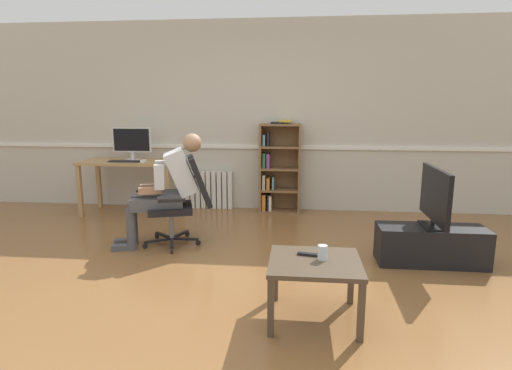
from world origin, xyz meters
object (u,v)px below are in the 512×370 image
at_px(computer_mouse, 143,161).
at_px(tv_screen, 435,197).
at_px(keyboard, 124,161).
at_px(bookshelf, 277,170).
at_px(person_seated, 167,187).
at_px(drinking_glass, 323,253).
at_px(computer_desk, 130,168).
at_px(tv_stand, 431,245).
at_px(imac_monitor, 132,141).
at_px(spare_remote, 308,254).
at_px(radiator, 209,190).
at_px(office_chair, 184,197).
at_px(coffee_table, 315,269).

xyz_separation_m(computer_mouse, tv_screen, (3.41, -1.42, -0.10)).
height_order(keyboard, bookshelf, bookshelf).
relative_size(person_seated, drinking_glass, 11.47).
relative_size(computer_desk, tv_stand, 1.29).
bearing_deg(drinking_glass, bookshelf, 99.09).
bearing_deg(tv_stand, imac_monitor, 156.02).
xyz_separation_m(computer_desk, spare_remote, (2.44, -2.63, -0.20)).
relative_size(person_seated, tv_screen, 1.49).
height_order(computer_mouse, radiator, computer_mouse).
bearing_deg(person_seated, tv_stand, 67.35).
bearing_deg(tv_screen, radiator, 54.56).
relative_size(radiator, drinking_glass, 6.65).
distance_m(office_chair, drinking_glass, 2.07).
height_order(keyboard, drinking_glass, keyboard).
distance_m(coffee_table, drinking_glass, 0.13).
distance_m(keyboard, coffee_table, 3.62).
relative_size(imac_monitor, office_chair, 0.57).
xyz_separation_m(bookshelf, office_chair, (-0.95, -1.50, -0.09)).
bearing_deg(computer_desk, radiator, 20.70).
xyz_separation_m(imac_monitor, tv_screen, (3.64, -1.62, -0.35)).
bearing_deg(coffee_table, radiator, 115.02).
distance_m(imac_monitor, spare_remote, 3.68).
bearing_deg(imac_monitor, bookshelf, 5.99).
xyz_separation_m(computer_desk, drinking_glass, (2.54, -2.70, -0.15)).
height_order(person_seated, coffee_table, person_seated).
height_order(computer_desk, bookshelf, bookshelf).
xyz_separation_m(bookshelf, spare_remote, (0.38, -2.92, -0.16)).
distance_m(person_seated, spare_remote, 2.04).
bearing_deg(drinking_glass, coffee_table, -158.91).
height_order(imac_monitor, person_seated, person_seated).
xyz_separation_m(bookshelf, coffee_table, (0.43, -3.02, -0.23)).
relative_size(computer_desk, coffee_table, 2.03).
distance_m(office_chair, spare_remote, 1.94).
bearing_deg(radiator, computer_mouse, -146.99).
distance_m(drinking_glass, spare_remote, 0.13).
bearing_deg(tv_screen, office_chair, 83.53).
bearing_deg(radiator, computer_desk, -159.30).
bearing_deg(tv_screen, person_seated, 85.06).
bearing_deg(person_seated, computer_desk, -160.08).
height_order(imac_monitor, spare_remote, imac_monitor).
xyz_separation_m(computer_desk, imac_monitor, (0.02, 0.08, 0.37)).
relative_size(person_seated, spare_remote, 8.16).
distance_m(imac_monitor, person_seated, 1.67).
bearing_deg(tv_stand, coffee_table, -134.62).
relative_size(imac_monitor, tv_stand, 0.55).
bearing_deg(drinking_glass, computer_mouse, 131.56).
height_order(keyboard, tv_stand, keyboard).
xyz_separation_m(radiator, office_chair, (0.08, -1.60, 0.25)).
height_order(imac_monitor, radiator, imac_monitor).
bearing_deg(keyboard, tv_stand, -20.91).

